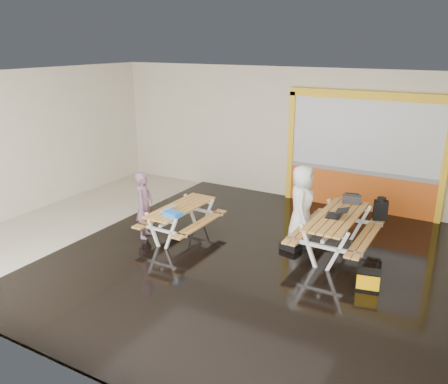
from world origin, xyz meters
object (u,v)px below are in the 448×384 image
Objects in this scene: person_right at (302,204)px; toolbox at (352,199)px; blue_pouch at (173,214)px; backpack at (381,209)px; laptop_right at (337,214)px; picnic_table_right at (337,225)px; dark_case at (291,246)px; person_left at (144,205)px; laptop_left at (168,209)px; picnic_table_left at (181,214)px; fluke_bag at (368,280)px.

person_right reaches higher than toolbox.
backpack reaches higher than blue_pouch.
picnic_table_right is at bearing 91.51° from laptop_right.
laptop_right is at bearing -123.73° from person_right.
dark_case is (-0.02, -0.47, -0.77)m from person_right.
toolbox reaches higher than dark_case.
picnic_table_right is at bearing 25.45° from blue_pouch.
laptop_right is 1.17m from dark_case.
blue_pouch is at bearing -118.77° from person_left.
person_left is at bearing -162.49° from dark_case.
backpack reaches higher than laptop_left.
picnic_table_right is 6.65× the size of laptop_left.
picnic_table_left is at bearing 96.68° from person_right.
dark_case is (-0.83, -0.30, -0.53)m from picnic_table_right.
picnic_table_left is at bearing -154.01° from backpack.
person_right is (3.02, 1.41, 0.12)m from person_left.
person_right is 3.65× the size of laptop_right.
picnic_table_right is at bearing 14.93° from picnic_table_left.
picnic_table_left is 0.86× the size of picnic_table_right.
laptop_left is at bearing -148.06° from toolbox.
laptop_left is (-2.45, -1.36, -0.11)m from person_right.
laptop_left reaches higher than picnic_table_left.
backpack is 1.26× the size of dark_case.
picnic_table_right reaches higher than blue_pouch.
backpack is at bearing 60.16° from laptop_right.
laptop_right is 0.95m from toolbox.
blue_pouch is at bearing -152.50° from dark_case.
laptop_right is 1.26m from backpack.
dark_case is at bearing -160.13° from picnic_table_right.
dark_case is (-1.46, -1.30, -0.66)m from backpack.
dark_case is at bearing 13.11° from picnic_table_left.
laptop_right is 1.18× the size of dark_case.
backpack is at bearing 33.92° from blue_pouch.
picnic_table_left is 4.08× the size of laptop_right.
person_left is 4.79m from fluke_bag.
person_right is at bearing 168.26° from picnic_table_right.
blue_pouch is at bearing -70.99° from picnic_table_left.
person_left reaches higher than toolbox.
picnic_table_right is at bearing -89.80° from person_left.
blue_pouch is (-2.97, -1.33, -0.12)m from laptop_right.
picnic_table_left is 5.71× the size of laptop_left.
picnic_table_right is 0.27m from laptop_right.
fluke_bag is at bearing -143.82° from person_right.
laptop_right is (3.26, 1.11, 0.13)m from laptop_left.
person_left is 0.88× the size of person_right.
fluke_bag is at bearing 0.62° from laptop_left.
laptop_right is (0.81, -0.25, 0.02)m from person_right.
laptop_right reaches higher than blue_pouch.
toolbox is (3.88, 2.11, 0.17)m from person_left.
toolbox is (0.04, 0.86, 0.29)m from picnic_table_right.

